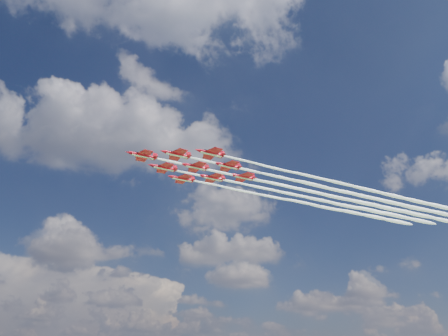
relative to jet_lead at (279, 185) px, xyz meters
The scene contains 9 objects.
jet_lead is the anchor object (origin of this frame).
jet_row2_port 12.34m from the jet_lead, 11.83° to the right, with size 118.79×47.42×2.93m.
jet_row2_starb 12.34m from the jet_lead, 52.35° to the left, with size 118.79×47.42×2.93m.
jet_row3_port 24.69m from the jet_lead, 11.83° to the right, with size 118.79×47.42×2.93m.
jet_row3_centre 20.92m from the jet_lead, 20.26° to the left, with size 118.79×47.42×2.93m.
jet_row3_starb 24.69m from the jet_lead, 52.35° to the left, with size 118.79×47.42×2.93m.
jet_row4_port 32.05m from the jet_lead, ahead, with size 118.79×47.42×2.93m.
jet_row4_starb 32.05m from the jet_lead, 32.07° to the left, with size 118.79×47.42×2.93m.
jet_tail 41.83m from the jet_lead, 20.26° to the left, with size 118.79×47.42×2.93m.
Camera 1 is at (-12.89, -149.02, 4.00)m, focal length 35.00 mm.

